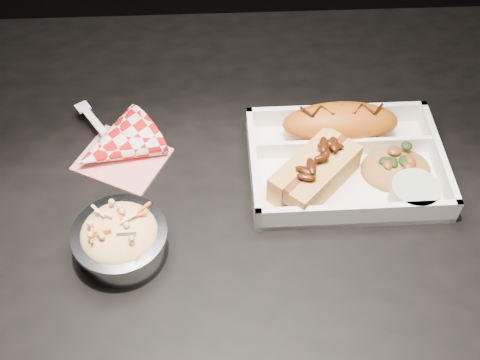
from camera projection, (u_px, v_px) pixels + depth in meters
name	position (u px, v px, depth m)	size (l,w,h in m)	color
dining_table	(230.00, 237.00, 0.84)	(1.20, 0.80, 0.75)	black
food_tray	(345.00, 166.00, 0.79)	(0.25, 0.18, 0.04)	white
fried_pastry	(340.00, 123.00, 0.81)	(0.16, 0.06, 0.05)	#B05311
hotdog	(315.00, 171.00, 0.76)	(0.13, 0.13, 0.06)	gold
fried_rice_mound	(397.00, 164.00, 0.78)	(0.09, 0.08, 0.03)	#A4712F
cupcake_liner	(414.00, 194.00, 0.75)	(0.06, 0.06, 0.03)	#A7C393
foil_coleslaw_cup	(120.00, 238.00, 0.69)	(0.11, 0.11, 0.07)	silver
napkin_fork	(114.00, 147.00, 0.80)	(0.15, 0.16, 0.10)	red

